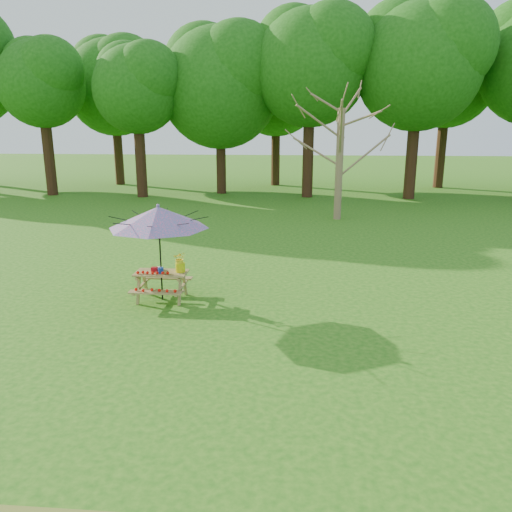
# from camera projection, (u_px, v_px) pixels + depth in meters

# --- Properties ---
(ground) EXTENTS (120.00, 120.00, 0.00)m
(ground) POSITION_uv_depth(u_px,v_px,m) (196.00, 402.00, 7.37)
(ground) COLOR #206513
(ground) RESTS_ON ground
(treeline) EXTENTS (60.00, 12.00, 16.00)m
(treeline) POSITION_uv_depth(u_px,v_px,m) (273.00, 46.00, 26.51)
(treeline) COLOR #17550E
(treeline) RESTS_ON ground
(bare_tree) EXTENTS (6.08, 6.08, 10.67)m
(bare_tree) POSITION_uv_depth(u_px,v_px,m) (344.00, 59.00, 19.87)
(bare_tree) COLOR #8F694E
(bare_tree) RESTS_ON ground
(picnic_table) EXTENTS (1.20, 1.32, 0.67)m
(picnic_table) POSITION_uv_depth(u_px,v_px,m) (162.00, 286.00, 11.60)
(picnic_table) COLOR #9F8047
(picnic_table) RESTS_ON ground
(patio_umbrella) EXTENTS (2.43, 2.43, 2.26)m
(patio_umbrella) POSITION_uv_depth(u_px,v_px,m) (158.00, 217.00, 11.19)
(patio_umbrella) COLOR black
(patio_umbrella) RESTS_ON ground
(produce_bins) EXTENTS (0.32, 0.39, 0.13)m
(produce_bins) POSITION_uv_depth(u_px,v_px,m) (158.00, 270.00, 11.52)
(produce_bins) COLOR #AC0D18
(produce_bins) RESTS_ON picnic_table
(tomatoes_row) EXTENTS (0.77, 0.13, 0.07)m
(tomatoes_row) POSITION_uv_depth(u_px,v_px,m) (153.00, 273.00, 11.35)
(tomatoes_row) COLOR red
(tomatoes_row) RESTS_ON picnic_table
(flower_bucket) EXTENTS (0.33, 0.29, 0.49)m
(flower_bucket) POSITION_uv_depth(u_px,v_px,m) (180.00, 261.00, 11.46)
(flower_bucket) COLOR #D8DA0B
(flower_bucket) RESTS_ON picnic_table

